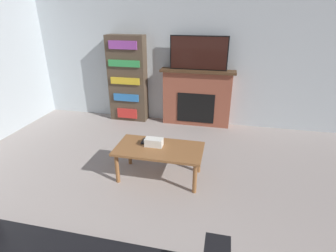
{
  "coord_description": "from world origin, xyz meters",
  "views": [
    {
      "loc": [
        0.69,
        -0.13,
        1.98
      ],
      "look_at": [
        0.05,
        2.76,
        0.67
      ],
      "focal_mm": 28.0,
      "sensor_mm": 36.0,
      "label": 1
    }
  ],
  "objects_px": {
    "fireplace": "(197,98)",
    "coffee_table": "(159,151)",
    "tv": "(199,53)",
    "bookshelf": "(128,79)"
  },
  "relations": [
    {
      "from": "fireplace",
      "to": "tv",
      "type": "height_order",
      "value": "tv"
    },
    {
      "from": "tv",
      "to": "coffee_table",
      "type": "bearing_deg",
      "value": -97.65
    },
    {
      "from": "coffee_table",
      "to": "bookshelf",
      "type": "bearing_deg",
      "value": 120.45
    },
    {
      "from": "tv",
      "to": "coffee_table",
      "type": "height_order",
      "value": "tv"
    },
    {
      "from": "tv",
      "to": "bookshelf",
      "type": "relative_size",
      "value": 0.62
    },
    {
      "from": "tv",
      "to": "bookshelf",
      "type": "height_order",
      "value": "tv"
    },
    {
      "from": "bookshelf",
      "to": "coffee_table",
      "type": "bearing_deg",
      "value": -59.55
    },
    {
      "from": "fireplace",
      "to": "bookshelf",
      "type": "height_order",
      "value": "bookshelf"
    },
    {
      "from": "fireplace",
      "to": "tv",
      "type": "bearing_deg",
      "value": -90.0
    },
    {
      "from": "fireplace",
      "to": "coffee_table",
      "type": "relative_size",
      "value": 1.22
    }
  ]
}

